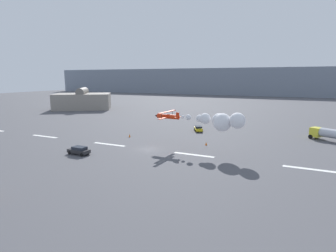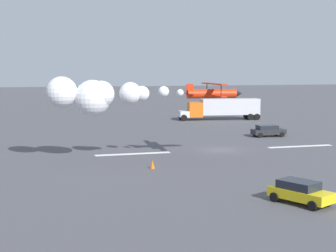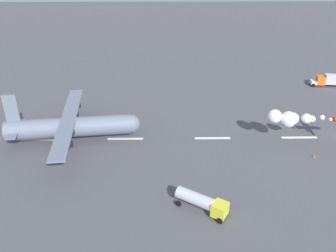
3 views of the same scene
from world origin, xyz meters
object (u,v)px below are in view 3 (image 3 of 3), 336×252
object	(u,v)px
stunt_biplane_red	(292,118)
fuel_tanker_truck	(202,202)
cargo_transport_plane	(75,126)
traffic_cone_far	(314,156)

from	to	relation	value
stunt_biplane_red	fuel_tanker_truck	world-z (taller)	stunt_biplane_red
stunt_biplane_red	fuel_tanker_truck	xyz separation A→B (m)	(20.68, 20.66, -4.65)
cargo_transport_plane	stunt_biplane_red	xyz separation A→B (m)	(-46.02, 2.61, 2.87)
cargo_transport_plane	fuel_tanker_truck	xyz separation A→B (m)	(-25.35, 23.27, -1.78)
cargo_transport_plane	traffic_cone_far	size ratio (longest dim) A/B	44.93
fuel_tanker_truck	traffic_cone_far	world-z (taller)	fuel_tanker_truck
cargo_transport_plane	stunt_biplane_red	size ratio (longest dim) A/B	1.75
cargo_transport_plane	fuel_tanker_truck	size ratio (longest dim) A/B	3.90
stunt_biplane_red	traffic_cone_far	size ratio (longest dim) A/B	25.75
cargo_transport_plane	fuel_tanker_truck	world-z (taller)	cargo_transport_plane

